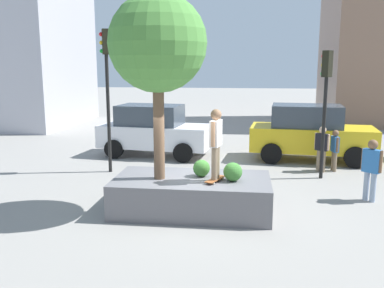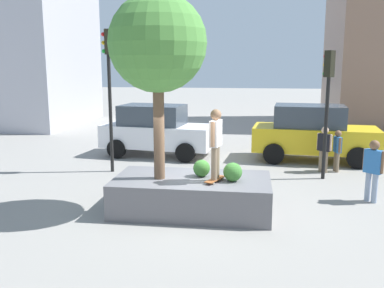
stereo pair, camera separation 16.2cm
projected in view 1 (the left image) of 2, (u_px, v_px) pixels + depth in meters
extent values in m
plane|color=gray|center=(197.00, 210.00, 11.14)|extent=(120.00, 120.00, 0.00)
cube|color=slate|center=(192.00, 195.00, 11.02)|extent=(4.04, 2.16, 0.90)
cylinder|color=brown|center=(159.00, 126.00, 10.64)|extent=(0.28, 0.28, 2.75)
sphere|color=#4C8C3D|center=(158.00, 43.00, 10.27)|extent=(2.43, 2.43, 2.43)
sphere|color=#3D7A33|center=(202.00, 168.00, 11.05)|extent=(0.45, 0.45, 0.45)
sphere|color=#3D7A33|center=(233.00, 172.00, 10.61)|extent=(0.48, 0.48, 0.48)
cube|color=brown|center=(215.00, 179.00, 10.59)|extent=(0.50, 0.82, 0.02)
sphere|color=beige|center=(214.00, 183.00, 10.34)|extent=(0.06, 0.06, 0.06)
sphere|color=beige|center=(208.00, 182.00, 10.42)|extent=(0.06, 0.06, 0.06)
sphere|color=beige|center=(223.00, 179.00, 10.78)|extent=(0.06, 0.06, 0.06)
sphere|color=beige|center=(217.00, 178.00, 10.86)|extent=(0.06, 0.06, 0.06)
cylinder|color=#847056|center=(217.00, 162.00, 10.61)|extent=(0.15, 0.15, 0.83)
cylinder|color=#847056|center=(214.00, 164.00, 10.42)|extent=(0.15, 0.15, 0.83)
cube|color=silver|center=(216.00, 133.00, 10.38)|extent=(0.29, 0.50, 0.65)
cylinder|color=#9E7251|center=(219.00, 131.00, 10.60)|extent=(0.10, 0.10, 0.62)
cylinder|color=#9E7251|center=(213.00, 134.00, 10.15)|extent=(0.10, 0.10, 0.62)
sphere|color=#9E7251|center=(216.00, 115.00, 10.29)|extent=(0.27, 0.27, 0.27)
cube|color=white|center=(156.00, 136.00, 17.73)|extent=(4.81, 2.50, 0.92)
cube|color=#38424C|center=(150.00, 115.00, 17.62)|extent=(2.77, 2.01, 0.83)
cylinder|color=black|center=(195.00, 144.00, 18.37)|extent=(0.81, 0.33, 0.78)
cylinder|color=black|center=(183.00, 153.00, 16.53)|extent=(0.81, 0.33, 0.78)
cylinder|color=black|center=(132.00, 141.00, 19.09)|extent=(0.81, 0.33, 0.78)
cylinder|color=black|center=(114.00, 149.00, 17.25)|extent=(0.81, 0.33, 0.78)
cube|color=gold|center=(312.00, 139.00, 16.84)|extent=(4.97, 2.49, 0.96)
cube|color=#38424C|center=(307.00, 116.00, 16.72)|extent=(2.85, 2.03, 0.86)
cylinder|color=black|center=(348.00, 147.00, 17.56)|extent=(0.83, 0.32, 0.81)
cylinder|color=black|center=(355.00, 157.00, 15.63)|extent=(0.83, 0.32, 0.81)
cylinder|color=black|center=(273.00, 144.00, 18.23)|extent=(0.83, 0.32, 0.81)
cylinder|color=black|center=(271.00, 154.00, 16.30)|extent=(0.83, 0.32, 0.81)
cylinder|color=black|center=(323.00, 129.00, 14.00)|extent=(0.12, 0.12, 3.40)
cube|color=black|center=(327.00, 64.00, 13.61)|extent=(0.36, 0.37, 0.85)
sphere|color=red|center=(324.00, 56.00, 13.67)|extent=(0.14, 0.14, 0.14)
sphere|color=gold|center=(323.00, 65.00, 13.72)|extent=(0.14, 0.14, 0.14)
sphere|color=green|center=(323.00, 74.00, 13.77)|extent=(0.14, 0.14, 0.14)
cylinder|color=black|center=(108.00, 115.00, 14.79)|extent=(0.12, 0.12, 4.14)
cube|color=black|center=(106.00, 42.00, 14.33)|extent=(0.33, 0.35, 0.85)
sphere|color=red|center=(101.00, 34.00, 14.24)|extent=(0.14, 0.14, 0.14)
sphere|color=gold|center=(101.00, 43.00, 14.30)|extent=(0.14, 0.14, 0.14)
sphere|color=green|center=(102.00, 51.00, 14.35)|extent=(0.14, 0.14, 0.14)
cylinder|color=#847056|center=(323.00, 162.00, 15.04)|extent=(0.14, 0.14, 0.78)
cylinder|color=#847056|center=(318.00, 161.00, 15.16)|extent=(0.14, 0.14, 0.78)
cube|color=black|center=(322.00, 142.00, 14.97)|extent=(0.47, 0.41, 0.61)
cylinder|color=#D8AD8C|center=(328.00, 142.00, 14.81)|extent=(0.10, 0.10, 0.58)
cylinder|color=#D8AD8C|center=(316.00, 141.00, 15.12)|extent=(0.10, 0.10, 0.58)
sphere|color=#D8AD8C|center=(323.00, 130.00, 14.89)|extent=(0.25, 0.25, 0.25)
cylinder|color=#847056|center=(335.00, 162.00, 15.11)|extent=(0.13, 0.13, 0.71)
cylinder|color=#847056|center=(333.00, 161.00, 15.28)|extent=(0.13, 0.13, 0.71)
cube|color=#2D6BB2|center=(335.00, 144.00, 15.08)|extent=(0.24, 0.43, 0.56)
cylinder|color=brown|center=(337.00, 145.00, 14.87)|extent=(0.09, 0.09, 0.53)
cylinder|color=brown|center=(333.00, 143.00, 15.28)|extent=(0.09, 0.09, 0.53)
sphere|color=brown|center=(336.00, 133.00, 15.01)|extent=(0.23, 0.23, 0.23)
cylinder|color=#8C9EB7|center=(366.00, 186.00, 11.91)|extent=(0.15, 0.15, 0.84)
cylinder|color=#8C9EB7|center=(373.00, 187.00, 11.76)|extent=(0.15, 0.15, 0.84)
cube|color=#2D6BB2|center=(372.00, 161.00, 11.70)|extent=(0.49, 0.46, 0.65)
cylinder|color=brown|center=(363.00, 159.00, 11.88)|extent=(0.10, 0.10, 0.62)
cylinder|color=brown|center=(381.00, 162.00, 11.51)|extent=(0.10, 0.10, 0.62)
sphere|color=brown|center=(373.00, 145.00, 11.61)|extent=(0.27, 0.27, 0.27)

